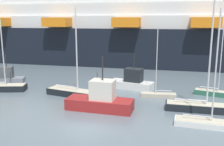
# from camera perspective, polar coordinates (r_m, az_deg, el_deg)

# --- Properties ---
(ground_plane) EXTENTS (600.00, 600.00, 0.00)m
(ground_plane) POSITION_cam_1_polar(r_m,az_deg,el_deg) (21.53, -5.33, -12.20)
(ground_plane) COLOR slate
(sailboat_0) EXTENTS (4.03, 1.00, 7.84)m
(sailboat_0) POSITION_cam_1_polar(r_m,az_deg,el_deg) (30.04, 10.26, -4.55)
(sailboat_0) COLOR #BCB29E
(sailboat_0) RESTS_ON ground_plane
(sailboat_1) EXTENTS (6.88, 3.55, 10.09)m
(sailboat_1) POSITION_cam_1_polar(r_m,az_deg,el_deg) (30.14, -8.47, -4.14)
(sailboat_1) COLOR black
(sailboat_1) RESTS_ON ground_plane
(sailboat_3) EXTENTS (6.76, 2.03, 10.69)m
(sailboat_3) POSITION_cam_1_polar(r_m,az_deg,el_deg) (26.46, 19.11, -6.89)
(sailboat_3) COLOR black
(sailboat_3) RESTS_ON ground_plane
(sailboat_4) EXTENTS (6.03, 2.73, 8.79)m
(sailboat_4) POSITION_cam_1_polar(r_m,az_deg,el_deg) (34.85, -23.24, -2.88)
(sailboat_4) COLOR black
(sailboat_4) RESTS_ON ground_plane
(sailboat_5) EXTENTS (4.64, 2.50, 8.03)m
(sailboat_5) POSITION_cam_1_polar(r_m,az_deg,el_deg) (32.25, 21.88, -4.01)
(sailboat_5) COLOR #2D6B51
(sailboat_5) RESTS_ON ground_plane
(sailboat_6) EXTENTS (5.26, 2.15, 9.59)m
(sailboat_6) POSITION_cam_1_polar(r_m,az_deg,el_deg) (23.04, 20.22, -10.09)
(sailboat_6) COLOR white
(sailboat_6) RESTS_ON ground_plane
(fishing_boat_0) EXTENTS (6.76, 2.98, 5.31)m
(fishing_boat_0) POSITION_cam_1_polar(r_m,az_deg,el_deg) (25.26, -2.55, -5.95)
(fishing_boat_0) COLOR maroon
(fishing_boat_0) RESTS_ON ground_plane
(fishing_boat_1) EXTENTS (5.41, 2.92, 4.07)m
(fishing_boat_1) POSITION_cam_1_polar(r_m,az_deg,el_deg) (39.17, -22.49, -0.86)
(fishing_boat_1) COLOR gray
(fishing_boat_1) RESTS_ON ground_plane
(fishing_boat_3) EXTENTS (5.84, 3.41, 4.59)m
(fishing_boat_3) POSITION_cam_1_polar(r_m,az_deg,el_deg) (32.97, 4.53, -1.90)
(fishing_boat_3) COLOR white
(fishing_boat_3) RESTS_ON ground_plane
(channel_buoy_0) EXTENTS (0.74, 0.74, 1.73)m
(channel_buoy_0) POSITION_cam_1_polar(r_m,az_deg,el_deg) (35.48, -3.31, -1.84)
(channel_buoy_0) COLOR red
(channel_buoy_0) RESTS_ON ground_plane
(cruise_ship) EXTENTS (130.36, 28.36, 25.22)m
(cruise_ship) POSITION_cam_1_polar(r_m,az_deg,el_deg) (57.86, -8.22, 11.09)
(cruise_ship) COLOR black
(cruise_ship) RESTS_ON ground_plane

